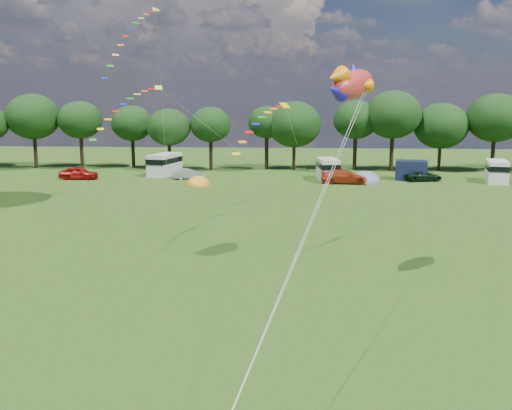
# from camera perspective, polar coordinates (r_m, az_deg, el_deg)

# --- Properties ---
(ground_plane) EXTENTS (180.00, 180.00, 0.00)m
(ground_plane) POSITION_cam_1_polar(r_m,az_deg,el_deg) (21.51, -1.52, -14.50)
(ground_plane) COLOR black
(ground_plane) RESTS_ON ground
(tree_line) EXTENTS (102.98, 10.98, 10.27)m
(tree_line) POSITION_cam_1_polar(r_m,az_deg,el_deg) (74.52, 6.65, 8.31)
(tree_line) COLOR black
(tree_line) RESTS_ON ground
(car_a) EXTENTS (4.52, 1.81, 1.50)m
(car_a) POSITION_cam_1_polar(r_m,az_deg,el_deg) (69.16, -17.32, 3.08)
(car_a) COLOR #A0100E
(car_a) RESTS_ON ground
(car_b) EXTENTS (3.65, 2.49, 1.21)m
(car_b) POSITION_cam_1_polar(r_m,az_deg,el_deg) (66.77, -6.73, 3.11)
(car_b) COLOR gray
(car_b) RESTS_ON ground
(car_c) EXTENTS (5.27, 2.62, 1.53)m
(car_c) POSITION_cam_1_polar(r_m,az_deg,el_deg) (63.45, 8.88, 2.82)
(car_c) COLOR #A23214
(car_c) RESTS_ON ground
(car_d) EXTENTS (4.65, 2.83, 1.18)m
(car_d) POSITION_cam_1_polar(r_m,az_deg,el_deg) (67.36, 16.34, 2.81)
(car_d) COLOR black
(car_d) RESTS_ON ground
(campervan_b) EXTENTS (3.51, 5.77, 2.63)m
(campervan_b) POSITION_cam_1_polar(r_m,az_deg,el_deg) (70.37, -9.12, 4.09)
(campervan_b) COLOR silver
(campervan_b) RESTS_ON ground
(campervan_c) EXTENTS (2.63, 5.17, 2.44)m
(campervan_c) POSITION_cam_1_polar(r_m,az_deg,el_deg) (66.02, 7.20, 3.63)
(campervan_c) COLOR #BCBCBE
(campervan_c) RESTS_ON ground
(campervan_d) EXTENTS (3.12, 5.28, 2.42)m
(campervan_d) POSITION_cam_1_polar(r_m,az_deg,el_deg) (69.15, 22.93, 3.19)
(campervan_d) COLOR silver
(campervan_d) RESTS_ON ground
(tent_orange) EXTENTS (2.70, 2.96, 2.11)m
(tent_orange) POSITION_cam_1_polar(r_m,az_deg,el_deg) (61.58, -5.81, 1.96)
(tent_orange) COLOR orange
(tent_orange) RESTS_ON ground
(tent_greyblue) EXTENTS (3.51, 3.84, 2.61)m
(tent_greyblue) POSITION_cam_1_polar(r_m,az_deg,el_deg) (64.57, 10.88, 2.22)
(tent_greyblue) COLOR slate
(tent_greyblue) RESTS_ON ground
(awning_navy) EXTENTS (4.04, 3.54, 2.19)m
(awning_navy) POSITION_cam_1_polar(r_m,az_deg,el_deg) (68.18, 15.29, 3.38)
(awning_navy) COLOR black
(awning_navy) RESTS_ON ground
(fish_kite) EXTENTS (3.22, 3.84, 2.14)m
(fish_kite) POSITION_cam_1_polar(r_m,az_deg,el_deg) (28.82, 9.34, 11.86)
(fish_kite) COLOR red
(fish_kite) RESTS_ON ground
(streamer_kite_a) EXTENTS (3.30, 5.50, 5.74)m
(streamer_kite_a) POSITION_cam_1_polar(r_m,az_deg,el_deg) (46.37, -12.02, 16.69)
(streamer_kite_a) COLOR gold
(streamer_kite_a) RESTS_ON ground
(streamer_kite_b) EXTENTS (4.21, 4.50, 3.76)m
(streamer_kite_b) POSITION_cam_1_polar(r_m,az_deg,el_deg) (41.75, -12.28, 9.94)
(streamer_kite_b) COLOR #FFF32A
(streamer_kite_b) RESTS_ON ground
(streamer_kite_c) EXTENTS (3.11, 4.87, 2.77)m
(streamer_kite_c) POSITION_cam_1_polar(r_m,az_deg,el_deg) (33.20, 1.01, 8.61)
(streamer_kite_c) COLOR #DAD200
(streamer_kite_c) RESTS_ON ground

